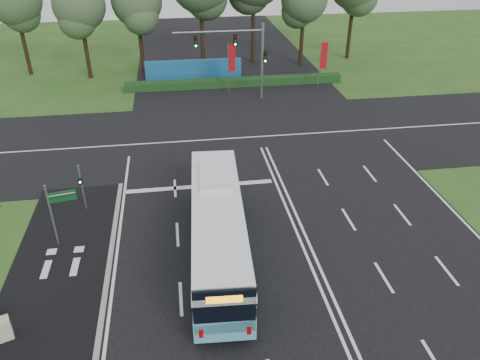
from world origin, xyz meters
name	(u,v)px	position (x,y,z in m)	size (l,w,h in m)	color
ground	(293,225)	(0.00, 0.00, 0.00)	(120.00, 120.00, 0.00)	#27531B
road_main	(293,224)	(0.00, 0.00, 0.02)	(20.00, 120.00, 0.04)	black
road_cross	(256,137)	(0.00, 12.00, 0.03)	(120.00, 14.00, 0.05)	black
bike_path	(57,282)	(-12.50, -3.00, 0.03)	(5.00, 18.00, 0.06)	black
kerb_strip	(108,277)	(-10.10, -3.00, 0.06)	(0.25, 18.00, 0.12)	gray
city_bus	(218,229)	(-4.54, -2.17, 1.75)	(3.25, 12.24, 3.48)	#55A8C5
pedestrian_signal	(82,186)	(-11.95, 3.34, 1.63)	(0.25, 0.40, 2.99)	gray
street_sign	(57,207)	(-12.63, 0.12, 2.37)	(1.43, 0.35, 3.73)	gray
utility_cabinet	(3,329)	(-13.97, -6.21, 0.53)	(0.63, 0.53, 1.06)	beige
banner_flag_mid	(231,61)	(-0.63, 22.54, 3.16)	(0.72, 0.08, 4.87)	gray
banner_flag_right	(323,59)	(8.30, 22.23, 3.11)	(0.70, 0.13, 4.78)	gray
traffic_light_gantry	(243,50)	(0.21, 20.50, 4.66)	(8.41, 0.28, 7.00)	gray
hedge	(235,82)	(0.00, 24.50, 0.40)	(22.00, 1.20, 0.80)	#123314
blue_hoarding	(194,70)	(-4.00, 27.00, 1.10)	(10.00, 0.30, 2.20)	#1A5B8F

